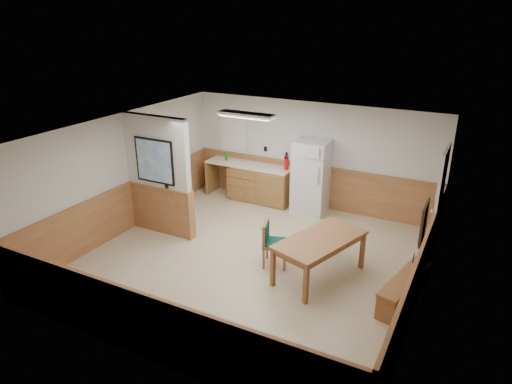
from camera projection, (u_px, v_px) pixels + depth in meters
The scene contains 20 objects.
ground at pixel (252, 260), 8.63m from camera, with size 6.00×6.00×0.00m, color #C8AD8F.
ceiling at pixel (251, 131), 7.71m from camera, with size 6.00×6.00×0.02m, color silver.
back_wall at pixel (312, 155), 10.65m from camera, with size 6.00×0.02×2.50m, color silver.
right_wall at pixel (427, 234), 6.89m from camera, with size 0.02×6.00×2.50m, color silver.
left_wall at pixel (124, 173), 9.46m from camera, with size 0.02×6.00×2.50m, color silver.
wainscot_back at pixel (310, 186), 10.91m from camera, with size 6.00×0.04×1.00m, color #AE7645.
wainscot_right at pixel (419, 276), 7.17m from camera, with size 0.04×6.00×1.00m, color #AE7645.
wainscot_left at pixel (128, 207), 9.73m from camera, with size 0.04×6.00×1.00m, color #AE7645.
partition_wall at pixel (159, 177), 9.31m from camera, with size 1.50×0.20×2.50m.
kitchen_counter at pixel (259, 183), 11.19m from camera, with size 2.20×0.61×1.00m.
exterior_door at pixel (438, 202), 8.54m from camera, with size 0.07×1.02×2.15m.
kitchen_window at pixel (233, 133), 11.42m from camera, with size 0.80×0.04×1.00m.
wall_painting at pixel (424, 223), 6.54m from camera, with size 0.04×0.50×0.60m.
fluorescent_fixture at pixel (246, 115), 9.15m from camera, with size 1.20×0.30×0.09m.
refrigerator at pixel (311, 177), 10.43m from camera, with size 0.78×0.73×1.71m.
dining_table at pixel (320, 243), 7.86m from camera, with size 1.34×1.88×0.75m.
dining_bench at pixel (405, 283), 7.27m from camera, with size 0.64×1.52×0.45m.
dining_chair at pixel (271, 240), 8.31m from camera, with size 0.71×0.57×0.85m.
fire_extinguisher at pixel (286, 162), 10.70m from camera, with size 0.11×0.11×0.42m.
soap_bottle at pixel (226, 156), 11.40m from camera, with size 0.07×0.07×0.23m, color #188425.
Camera 1 is at (3.56, -6.67, 4.37)m, focal length 32.00 mm.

